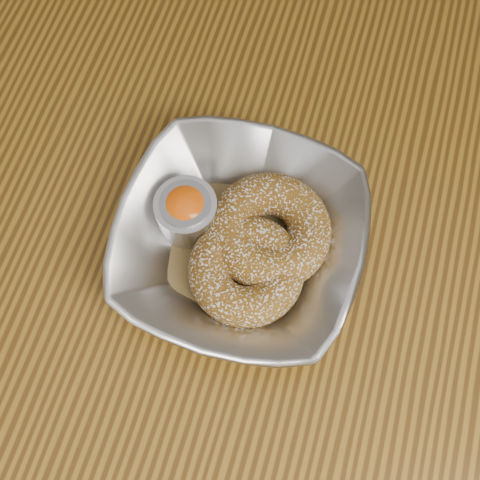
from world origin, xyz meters
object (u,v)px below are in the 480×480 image
(donut_back, at_px, (269,231))
(table, at_px, (230,264))
(serving_bowl, at_px, (240,241))
(donut_front, at_px, (246,270))
(ramekin, at_px, (187,211))

(donut_back, bearing_deg, table, -177.91)
(serving_bowl, height_order, donut_front, serving_bowl)
(table, xyz_separation_m, donut_back, (0.04, 0.00, 0.13))
(table, bearing_deg, serving_bowl, -42.27)
(serving_bowl, xyz_separation_m, donut_back, (0.02, 0.02, 0.00))
(donut_front, distance_m, ramekin, 0.08)
(table, relative_size, donut_front, 11.63)
(ramekin, bearing_deg, table, 4.81)
(table, height_order, donut_front, donut_front)
(table, relative_size, donut_back, 10.67)
(donut_back, xyz_separation_m, ramekin, (-0.08, -0.00, 0.00))
(donut_back, bearing_deg, donut_front, -103.12)
(table, height_order, serving_bowl, serving_bowl)
(donut_front, relative_size, ramekin, 1.82)
(table, height_order, donut_back, donut_back)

